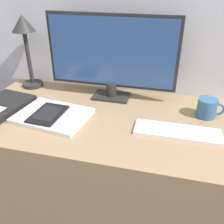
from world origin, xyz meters
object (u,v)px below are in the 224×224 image
object	(u,v)px
ereader	(48,114)
notebook	(0,107)
desk_lamp	(25,37)
coffee_mug	(207,108)
keyboard	(177,132)
monitor	(111,56)
laptop	(53,116)

from	to	relation	value
ereader	notebook	xyz separation A→B (m)	(-0.25, 0.02, -0.01)
desk_lamp	notebook	distance (m)	0.37
ereader	coffee_mug	bearing A→B (deg)	15.72
keyboard	desk_lamp	bearing A→B (deg)	160.30
monitor	keyboard	size ratio (longest dim) A/B	1.84
desk_lamp	coffee_mug	world-z (taller)	desk_lamp
laptop	monitor	bearing A→B (deg)	52.48
laptop	desk_lamp	bearing A→B (deg)	131.78
keyboard	monitor	bearing A→B (deg)	142.86
monitor	laptop	distance (m)	0.37
monitor	desk_lamp	world-z (taller)	monitor
notebook	coffee_mug	xyz separation A→B (m)	(0.89, 0.16, 0.03)
laptop	notebook	size ratio (longest dim) A/B	1.06
laptop	desk_lamp	world-z (taller)	desk_lamp
monitor	keyboard	distance (m)	0.45
notebook	coffee_mug	world-z (taller)	coffee_mug
laptop	desk_lamp	size ratio (longest dim) A/B	0.88
laptop	coffee_mug	bearing A→B (deg)	14.94
ereader	coffee_mug	world-z (taller)	coffee_mug
keyboard	ereader	size ratio (longest dim) A/B	1.85
laptop	ereader	size ratio (longest dim) A/B	1.81
monitor	ereader	size ratio (longest dim) A/B	3.40
keyboard	coffee_mug	world-z (taller)	coffee_mug
coffee_mug	notebook	bearing A→B (deg)	-169.91
monitor	coffee_mug	xyz separation A→B (m)	(0.43, -0.08, -0.17)
keyboard	notebook	size ratio (longest dim) A/B	1.08
laptop	desk_lamp	xyz separation A→B (m)	(-0.25, 0.28, 0.25)
laptop	notebook	bearing A→B (deg)	177.94
notebook	coffee_mug	distance (m)	0.90
monitor	coffee_mug	world-z (taller)	monitor
ereader	desk_lamp	xyz separation A→B (m)	(-0.24, 0.29, 0.23)
ereader	desk_lamp	distance (m)	0.44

